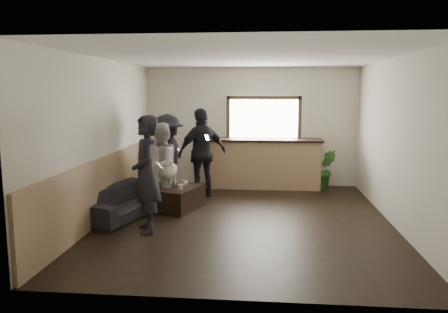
# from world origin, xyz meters

# --- Properties ---
(ground) EXTENTS (5.00, 6.00, 0.01)m
(ground) POSITION_xyz_m (0.00, 0.00, 0.00)
(ground) COLOR black
(room_shell) EXTENTS (5.01, 6.01, 2.80)m
(room_shell) POSITION_xyz_m (-0.74, 0.00, 1.47)
(room_shell) COLOR silver
(room_shell) RESTS_ON ground
(bar_counter) EXTENTS (2.70, 0.68, 2.13)m
(bar_counter) POSITION_xyz_m (0.30, 2.70, 0.64)
(bar_counter) COLOR #A07757
(bar_counter) RESTS_ON ground
(sofa) EXTENTS (1.28, 2.05, 0.56)m
(sofa) POSITION_xyz_m (-2.15, 0.07, 0.28)
(sofa) COLOR black
(sofa) RESTS_ON ground
(coffee_table) EXTENTS (0.82, 1.09, 0.43)m
(coffee_table) POSITION_xyz_m (-1.23, 0.57, 0.21)
(coffee_table) COLOR black
(coffee_table) RESTS_ON ground
(cup_a) EXTENTS (0.14, 0.14, 0.10)m
(cup_a) POSITION_xyz_m (-1.21, 0.78, 0.48)
(cup_a) COLOR silver
(cup_a) RESTS_ON coffee_table
(cup_b) EXTENTS (0.15, 0.15, 0.10)m
(cup_b) POSITION_xyz_m (-1.21, 0.38, 0.48)
(cup_b) COLOR silver
(cup_b) RESTS_ON coffee_table
(potted_plant) EXTENTS (0.56, 0.48, 0.92)m
(potted_plant) POSITION_xyz_m (1.71, 2.63, 0.46)
(potted_plant) COLOR #2D6623
(potted_plant) RESTS_ON ground
(person_a) EXTENTS (0.67, 0.80, 1.86)m
(person_a) POSITION_xyz_m (-1.53, -0.77, 0.93)
(person_a) COLOR black
(person_a) RESTS_ON ground
(person_b) EXTENTS (0.76, 0.90, 1.65)m
(person_b) POSITION_xyz_m (-1.63, 0.62, 0.82)
(person_b) COLOR beige
(person_b) RESTS_ON ground
(person_c) EXTENTS (0.75, 1.20, 1.78)m
(person_c) POSITION_xyz_m (-1.66, 1.36, 0.89)
(person_c) COLOR black
(person_c) RESTS_ON ground
(person_d) EXTENTS (1.17, 1.02, 1.89)m
(person_d) POSITION_xyz_m (-0.98, 1.63, 0.95)
(person_d) COLOR black
(person_d) RESTS_ON ground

